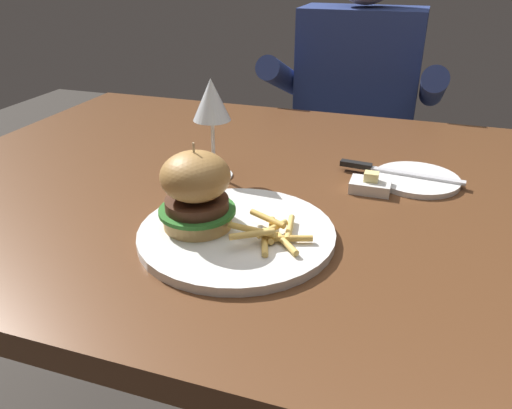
# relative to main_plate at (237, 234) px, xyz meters

# --- Properties ---
(dining_table) EXTENTS (1.41, 0.97, 0.74)m
(dining_table) POSITION_rel_main_plate_xyz_m (0.02, 0.21, -0.08)
(dining_table) COLOR #56331C
(dining_table) RESTS_ON ground
(main_plate) EXTENTS (0.29, 0.29, 0.01)m
(main_plate) POSITION_rel_main_plate_xyz_m (0.00, 0.00, 0.00)
(main_plate) COLOR white
(main_plate) RESTS_ON dining_table
(burger_sandwich) EXTENTS (0.11, 0.11, 0.13)m
(burger_sandwich) POSITION_rel_main_plate_xyz_m (-0.06, -0.01, 0.06)
(burger_sandwich) COLOR tan
(burger_sandwich) RESTS_ON main_plate
(fries_pile) EXTENTS (0.12, 0.11, 0.02)m
(fries_pile) POSITION_rel_main_plate_xyz_m (0.06, -0.01, 0.02)
(fries_pile) COLOR #EABC5B
(fries_pile) RESTS_ON main_plate
(wine_glass) EXTENTS (0.07, 0.07, 0.18)m
(wine_glass) POSITION_rel_main_plate_xyz_m (-0.12, 0.20, 0.13)
(wine_glass) COLOR silver
(wine_glass) RESTS_ON dining_table
(bread_plate) EXTENTS (0.15, 0.15, 0.01)m
(bread_plate) POSITION_rel_main_plate_xyz_m (0.24, 0.30, -0.00)
(bread_plate) COLOR white
(bread_plate) RESTS_ON dining_table
(table_knife) EXTENTS (0.23, 0.04, 0.01)m
(table_knife) POSITION_rel_main_plate_xyz_m (0.19, 0.30, 0.01)
(table_knife) COLOR silver
(table_knife) RESTS_ON bread_plate
(butter_dish) EXTENTS (0.07, 0.05, 0.04)m
(butter_dish) POSITION_rel_main_plate_xyz_m (0.17, 0.23, 0.00)
(butter_dish) COLOR white
(butter_dish) RESTS_ON dining_table
(diner_person) EXTENTS (0.51, 0.36, 1.18)m
(diner_person) POSITION_rel_main_plate_xyz_m (0.04, 0.97, -0.18)
(diner_person) COLOR #282833
(diner_person) RESTS_ON ground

